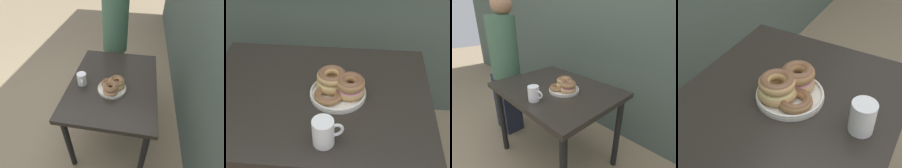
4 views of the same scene
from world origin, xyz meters
TOP-DOWN VIEW (x-y plane):
  - dining_table at (0.00, 0.36)m, footprint 0.99×0.75m
  - donut_plate at (0.10, 0.37)m, footprint 0.26×0.24m
  - coffee_mug at (0.07, 0.10)m, footprint 0.11×0.08m

SIDE VIEW (x-z plane):
  - dining_table at x=0.00m, z-range 0.28..1.01m
  - donut_plate at x=0.10m, z-range 0.73..0.83m
  - coffee_mug at x=0.07m, z-range 0.74..0.85m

